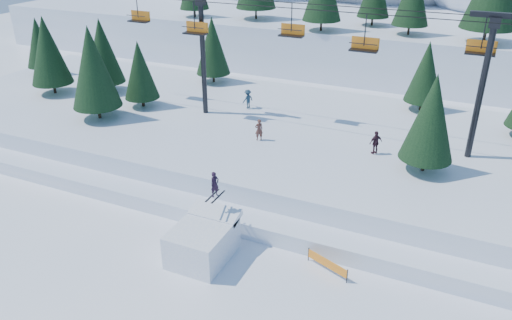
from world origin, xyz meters
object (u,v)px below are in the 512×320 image
at_px(chairlift, 328,49).
at_px(banner_far, 391,255).
at_px(jump_kicker, 203,240).
at_px(banner_near, 327,264).

relative_size(chairlift, banner_far, 16.57).
distance_m(jump_kicker, banner_near, 7.34).
relative_size(banner_near, banner_far, 0.96).
bearing_deg(chairlift, jump_kicker, -98.28).
bearing_deg(jump_kicker, banner_far, 21.24).
bearing_deg(banner_near, chairlift, 109.14).
relative_size(jump_kicker, banner_far, 1.80).
relative_size(chairlift, banner_near, 17.28).
xyz_separation_m(jump_kicker, chairlift, (2.28, 15.64, 8.16)).
bearing_deg(banner_near, banner_far, 35.66).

